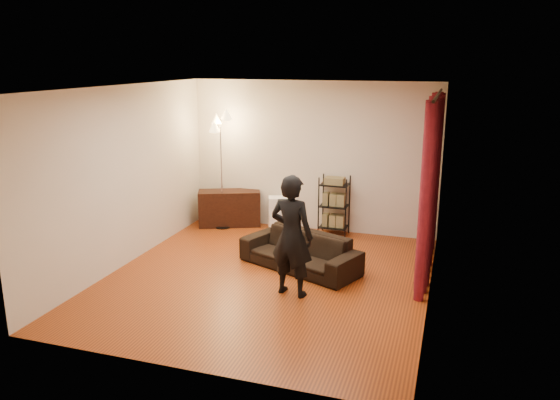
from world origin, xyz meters
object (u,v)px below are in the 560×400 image
(person, at_px, (292,236))
(media_cabinet, at_px, (230,208))
(wire_shelf, at_px, (334,206))
(sofa, at_px, (300,251))
(floor_lamp, at_px, (221,172))
(storage_boxes, at_px, (278,213))

(person, distance_m, media_cabinet, 3.34)
(person, xyz_separation_m, media_cabinet, (-2.01, 2.63, -0.49))
(media_cabinet, height_order, wire_shelf, wire_shelf)
(sofa, distance_m, floor_lamp, 2.59)
(person, bearing_deg, sofa, -70.54)
(floor_lamp, bearing_deg, wire_shelf, 5.86)
(sofa, distance_m, storage_boxes, 2.01)
(sofa, height_order, media_cabinet, media_cabinet)
(floor_lamp, bearing_deg, sofa, -38.37)
(sofa, relative_size, wire_shelf, 1.73)
(person, xyz_separation_m, storage_boxes, (-1.07, 2.71, -0.52))
(media_cabinet, distance_m, storage_boxes, 0.95)
(wire_shelf, xyz_separation_m, floor_lamp, (-2.07, -0.21, 0.53))
(person, xyz_separation_m, floor_lamp, (-2.08, 2.46, 0.24))
(storage_boxes, distance_m, wire_shelf, 1.08)
(media_cabinet, xyz_separation_m, storage_boxes, (0.94, 0.08, -0.03))
(floor_lamp, bearing_deg, storage_boxes, 13.68)
(sofa, height_order, storage_boxes, storage_boxes)
(sofa, xyz_separation_m, media_cabinet, (-1.86, 1.70, 0.06))
(media_cabinet, height_order, floor_lamp, floor_lamp)
(wire_shelf, height_order, floor_lamp, floor_lamp)
(person, distance_m, wire_shelf, 2.69)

